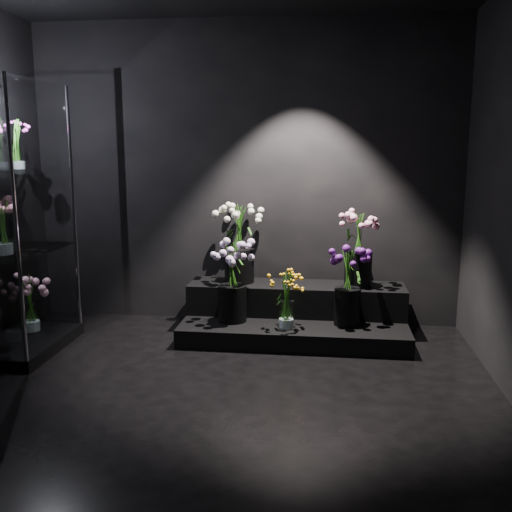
# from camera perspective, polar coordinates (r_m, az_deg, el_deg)

# --- Properties ---
(floor) EXTENTS (4.00, 4.00, 0.00)m
(floor) POSITION_cam_1_polar(r_m,az_deg,el_deg) (3.78, -5.58, -15.23)
(floor) COLOR black
(floor) RESTS_ON ground
(wall_back) EXTENTS (4.00, 0.00, 4.00)m
(wall_back) POSITION_cam_1_polar(r_m,az_deg,el_deg) (5.37, -1.18, 8.10)
(wall_back) COLOR black
(wall_back) RESTS_ON floor
(wall_front) EXTENTS (4.00, 0.00, 4.00)m
(wall_front) POSITION_cam_1_polar(r_m,az_deg,el_deg) (1.54, -22.94, 0.24)
(wall_front) COLOR black
(wall_front) RESTS_ON floor
(display_riser) EXTENTS (1.95, 0.87, 0.43)m
(display_riser) POSITION_cam_1_polar(r_m,az_deg,el_deg) (5.14, 3.93, -5.87)
(display_riser) COLOR black
(display_riser) RESTS_ON floor
(display_case) EXTENTS (0.59, 0.98, 2.16)m
(display_case) POSITION_cam_1_polar(r_m,az_deg,el_deg) (4.92, -22.92, 3.26)
(display_case) COLOR black
(display_case) RESTS_ON floor
(bouquet_orange_bells) EXTENTS (0.29, 0.29, 0.48)m
(bouquet_orange_bells) POSITION_cam_1_polar(r_m,az_deg,el_deg) (4.75, 3.06, -4.37)
(bouquet_orange_bells) COLOR white
(bouquet_orange_bells) RESTS_ON display_riser
(bouquet_lilac) EXTENTS (0.48, 0.48, 0.69)m
(bouquet_lilac) POSITION_cam_1_polar(r_m,az_deg,el_deg) (4.91, -2.40, -2.03)
(bouquet_lilac) COLOR black
(bouquet_lilac) RESTS_ON display_riser
(bouquet_purple) EXTENTS (0.35, 0.35, 0.64)m
(bouquet_purple) POSITION_cam_1_polar(r_m,az_deg,el_deg) (4.87, 9.19, -2.59)
(bouquet_purple) COLOR black
(bouquet_purple) RESTS_ON display_riser
(bouquet_cream_roses) EXTENTS (0.51, 0.51, 0.72)m
(bouquet_cream_roses) POSITION_cam_1_polar(r_m,az_deg,el_deg) (5.18, -1.69, 1.82)
(bouquet_cream_roses) COLOR black
(bouquet_cream_roses) RESTS_ON display_riser
(bouquet_pink_roses) EXTENTS (0.42, 0.42, 0.68)m
(bouquet_pink_roses) POSITION_cam_1_polar(r_m,az_deg,el_deg) (5.09, 10.26, 1.28)
(bouquet_pink_roses) COLOR black
(bouquet_pink_roses) RESTS_ON display_riser
(bouquet_case_pink) EXTENTS (0.30, 0.30, 0.45)m
(bouquet_case_pink) POSITION_cam_1_polar(r_m,az_deg,el_deg) (4.78, -24.07, 2.94)
(bouquet_case_pink) COLOR white
(bouquet_case_pink) RESTS_ON display_case
(bouquet_case_magenta) EXTENTS (0.24, 0.24, 0.41)m
(bouquet_case_magenta) POSITION_cam_1_polar(r_m,az_deg,el_deg) (5.06, -22.86, 10.35)
(bouquet_case_magenta) COLOR white
(bouquet_case_magenta) RESTS_ON display_case
(bouquet_case_base_pink) EXTENTS (0.35, 0.35, 0.50)m
(bouquet_case_base_pink) POSITION_cam_1_polar(r_m,az_deg,el_deg) (5.25, -21.73, -4.22)
(bouquet_case_base_pink) COLOR white
(bouquet_case_base_pink) RESTS_ON display_case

